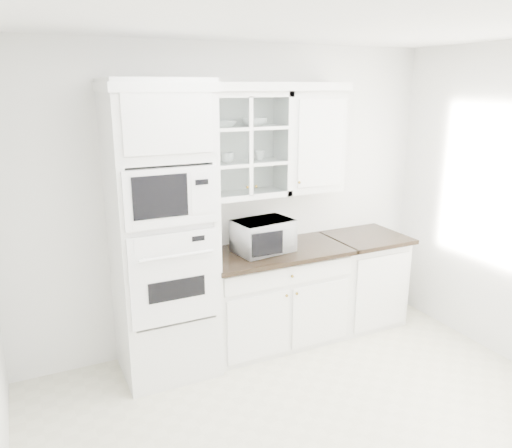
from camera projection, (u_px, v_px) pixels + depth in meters
ground at (336, 444)px, 3.37m from camera, size 4.00×3.50×0.01m
room_shell at (311, 175)px, 3.27m from camera, size 4.00×3.50×2.70m
oven_column at (163, 234)px, 3.97m from camera, size 0.76×0.68×2.40m
base_cabinet_run at (274, 296)px, 4.62m from camera, size 1.32×0.67×0.92m
extra_base_cabinet at (362, 278)px, 5.04m from camera, size 0.72×0.67×0.92m
upper_cabinet_glass at (243, 145)px, 4.26m from camera, size 0.80×0.33×0.90m
upper_cabinet_solid at (310, 141)px, 4.54m from camera, size 0.55×0.33×0.90m
crown_molding at (232, 86)px, 4.07m from camera, size 2.14×0.38×0.07m
countertop_microwave at (262, 235)px, 4.41m from camera, size 0.55×0.48×0.29m
bowl_a at (223, 124)px, 4.14m from camera, size 0.25×0.25×0.05m
bowl_b at (254, 122)px, 4.26m from camera, size 0.25×0.25×0.07m
cup_a at (227, 157)px, 4.22m from camera, size 0.14×0.14×0.09m
cup_b at (259, 155)px, 4.37m from camera, size 0.11×0.11×0.09m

